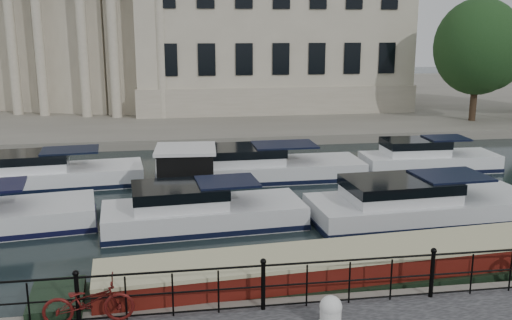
{
  "coord_description": "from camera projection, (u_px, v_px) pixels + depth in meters",
  "views": [
    {
      "loc": [
        -1.96,
        -13.8,
        6.74
      ],
      "look_at": [
        0.5,
        2.0,
        3.0
      ],
      "focal_mm": 40.0,
      "sensor_mm": 36.0,
      "label": 1
    }
  ],
  "objects": [
    {
      "name": "ground_plane",
      "position": [
        249.0,
        288.0,
        15.11
      ],
      "size": [
        160.0,
        160.0,
        0.0
      ],
      "primitive_type": "plane",
      "color": "black",
      "rests_on": "ground"
    },
    {
      "name": "far_bank",
      "position": [
        189.0,
        99.0,
        52.57
      ],
      "size": [
        120.0,
        42.0,
        0.55
      ],
      "primitive_type": "cube",
      "color": "#6B665B",
      "rests_on": "ground_plane"
    },
    {
      "name": "railing",
      "position": [
        263.0,
        282.0,
        12.67
      ],
      "size": [
        24.14,
        0.14,
        1.22
      ],
      "color": "black",
      "rests_on": "near_quay"
    },
    {
      "name": "civic_building",
      "position": [
        177.0,
        23.0,
        46.75
      ],
      "size": [
        53.55,
        31.84,
        16.85
      ],
      "color": "#ADA38C",
      "rests_on": "far_bank"
    },
    {
      "name": "bicycle",
      "position": [
        88.0,
        301.0,
        12.11
      ],
      "size": [
        1.94,
        0.75,
        1.0
      ],
      "primitive_type": "imported",
      "rotation": [
        0.0,
        0.0,
        1.61
      ],
      "color": "#4B0F0D",
      "rests_on": "near_quay"
    },
    {
      "name": "mooring_bollard",
      "position": [
        331.0,
        313.0,
        11.97
      ],
      "size": [
        0.63,
        0.63,
        0.71
      ],
      "color": "silver",
      "rests_on": "near_quay"
    },
    {
      "name": "narrowboat",
      "position": [
        333.0,
        281.0,
        14.65
      ],
      "size": [
        14.94,
        3.13,
        1.54
      ],
      "rotation": [
        0.0,
        0.0,
        0.08
      ],
      "color": "black",
      "rests_on": "ground_plane"
    },
    {
      "name": "harbour_hut",
      "position": [
        186.0,
        176.0,
        22.69
      ],
      "size": [
        3.38,
        2.88,
        2.2
      ],
      "rotation": [
        0.0,
        0.0,
        -0.06
      ],
      "color": "#6B665B",
      "rests_on": "ground_plane"
    },
    {
      "name": "cabin_cruisers",
      "position": [
        209.0,
        192.0,
        22.52
      ],
      "size": [
        28.14,
        9.89,
        1.99
      ],
      "color": "silver",
      "rests_on": "ground_plane"
    }
  ]
}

